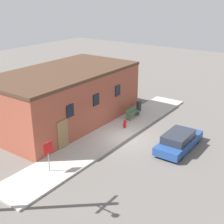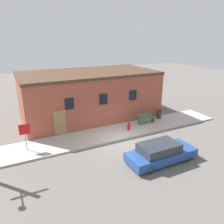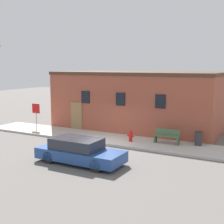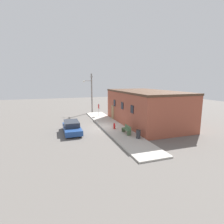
{
  "view_description": "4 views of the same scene",
  "coord_description": "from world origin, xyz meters",
  "px_view_note": "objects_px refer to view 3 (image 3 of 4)",
  "views": [
    {
      "loc": [
        -17.93,
        -11.26,
        10.43
      ],
      "look_at": [
        -0.04,
        1.46,
        1.92
      ],
      "focal_mm": 50.0,
      "sensor_mm": 36.0,
      "label": 1
    },
    {
      "loc": [
        -7.46,
        -13.3,
        7.64
      ],
      "look_at": [
        -0.04,
        1.46,
        1.92
      ],
      "focal_mm": 35.0,
      "sensor_mm": 36.0,
      "label": 2
    },
    {
      "loc": [
        9.78,
        -16.47,
        4.96
      ],
      "look_at": [
        -0.04,
        1.46,
        1.92
      ],
      "focal_mm": 50.0,
      "sensor_mm": 36.0,
      "label": 3
    },
    {
      "loc": [
        20.5,
        -5.57,
        5.85
      ],
      "look_at": [
        -0.04,
        1.46,
        1.92
      ],
      "focal_mm": 28.0,
      "sensor_mm": 36.0,
      "label": 4
    }
  ],
  "objects_px": {
    "fire_hydrant": "(131,136)",
    "bench": "(167,136)",
    "stop_sign": "(36,111)",
    "trash_bin": "(198,138)",
    "parked_car": "(79,151)"
  },
  "relations": [
    {
      "from": "stop_sign",
      "to": "bench",
      "type": "height_order",
      "value": "stop_sign"
    },
    {
      "from": "bench",
      "to": "trash_bin",
      "type": "distance_m",
      "value": 1.9
    },
    {
      "from": "trash_bin",
      "to": "parked_car",
      "type": "xyz_separation_m",
      "value": [
        -4.63,
        -6.03,
        0.06
      ]
    },
    {
      "from": "bench",
      "to": "stop_sign",
      "type": "bearing_deg",
      "value": -177.42
    },
    {
      "from": "bench",
      "to": "trash_bin",
      "type": "xyz_separation_m",
      "value": [
        1.85,
        0.45,
        -0.02
      ]
    },
    {
      "from": "stop_sign",
      "to": "trash_bin",
      "type": "bearing_deg",
      "value": 4.3
    },
    {
      "from": "trash_bin",
      "to": "parked_car",
      "type": "distance_m",
      "value": 7.61
    },
    {
      "from": "fire_hydrant",
      "to": "stop_sign",
      "type": "relative_size",
      "value": 0.36
    },
    {
      "from": "bench",
      "to": "parked_car",
      "type": "height_order",
      "value": "parked_car"
    },
    {
      "from": "bench",
      "to": "trash_bin",
      "type": "height_order",
      "value": "bench"
    },
    {
      "from": "fire_hydrant",
      "to": "trash_bin",
      "type": "distance_m",
      "value": 4.19
    },
    {
      "from": "fire_hydrant",
      "to": "bench",
      "type": "xyz_separation_m",
      "value": [
        2.2,
        0.66,
        0.09
      ]
    },
    {
      "from": "stop_sign",
      "to": "trash_bin",
      "type": "xyz_separation_m",
      "value": [
        12.16,
        0.91,
        -0.94
      ]
    },
    {
      "from": "stop_sign",
      "to": "trash_bin",
      "type": "relative_size",
      "value": 2.29
    },
    {
      "from": "parked_car",
      "to": "trash_bin",
      "type": "bearing_deg",
      "value": 52.48
    }
  ]
}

